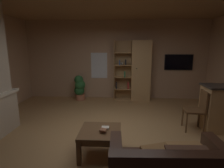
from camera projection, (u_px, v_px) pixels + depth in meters
floor at (111, 137)px, 3.71m from camera, size 6.50×5.98×0.02m
wall_back at (116, 60)px, 6.38m from camera, size 6.62×0.06×2.80m
window_pane_back at (99, 65)px, 6.42m from camera, size 0.59×0.01×0.93m
bookshelf_cabinet at (138, 71)px, 6.14m from camera, size 1.28×0.41×2.10m
coffee_table at (100, 135)px, 3.01m from camera, size 0.70×0.68×0.45m
table_book_0 at (105, 128)px, 3.05m from camera, size 0.13×0.10×0.03m
table_book_1 at (103, 130)px, 2.90m from camera, size 0.12×0.12×0.03m
dining_chair at (198, 108)px, 3.90m from camera, size 0.46×0.46×0.92m
potted_floor_plant at (80, 87)px, 6.24m from camera, size 0.41×0.39×0.90m
wall_mounted_tv at (179, 62)px, 6.21m from camera, size 0.98×0.06×0.55m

